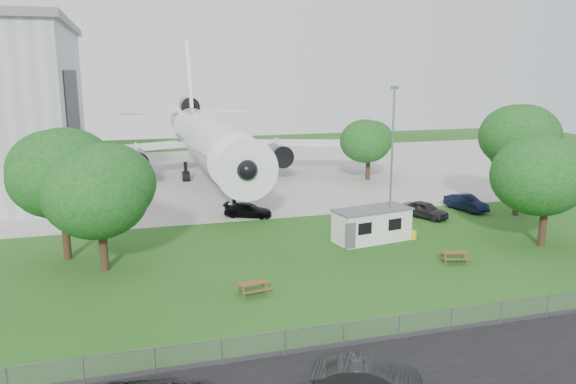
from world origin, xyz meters
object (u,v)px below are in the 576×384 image
object	(u,v)px
picnic_east	(454,262)
car_centre_sedan	(367,379)
airliner	(207,137)
site_cabin	(372,225)
picnic_west	(253,294)

from	to	relation	value
picnic_east	car_centre_sedan	world-z (taller)	car_centre_sedan
airliner	picnic_east	distance (m)	38.33
site_cabin	picnic_east	size ratio (longest dim) A/B	3.85
airliner	picnic_west	xyz separation A→B (m)	(-2.75, -37.61, -5.27)
site_cabin	picnic_west	distance (m)	14.08
site_cabin	airliner	bearing A→B (deg)	106.46
picnic_west	car_centre_sedan	bearing A→B (deg)	-88.69
airliner	picnic_west	size ratio (longest dim) A/B	26.52
airliner	site_cabin	size ratio (longest dim) A/B	6.88
airliner	picnic_east	bearing A→B (deg)	-71.30
airliner	car_centre_sedan	xyz separation A→B (m)	(-0.63, -49.54, -4.50)
picnic_east	airliner	bearing A→B (deg)	122.29
picnic_east	car_centre_sedan	distance (m)	18.68
airliner	site_cabin	world-z (taller)	airliner
site_cabin	picnic_east	xyz separation A→B (m)	(3.44, -6.39, -1.31)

